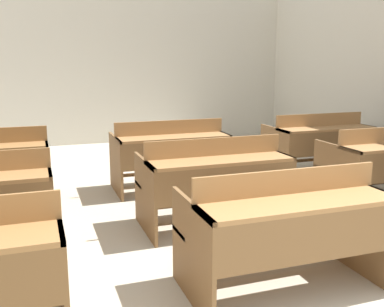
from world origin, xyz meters
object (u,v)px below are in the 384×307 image
bench_front_center (286,226)px  bench_third_right (319,142)px  bench_third_center (170,152)px  bench_second_center (214,179)px  wastepaper_bin (339,150)px

bench_front_center → bench_third_right: 3.32m
bench_third_center → bench_third_right: size_ratio=1.00×
bench_front_center → bench_third_center: bearing=90.6°
bench_second_center → bench_third_center: 1.32m
bench_front_center → wastepaper_bin: bench_front_center is taller
bench_third_center → bench_third_right: bearing=0.3°
bench_third_right → bench_third_center: bearing=-179.7°
bench_third_right → wastepaper_bin: bench_third_right is taller
bench_third_center → bench_third_right: same height
bench_second_center → wastepaper_bin: (2.91, 2.00, -0.29)m
bench_third_right → wastepaper_bin: size_ratio=4.07×
bench_front_center → wastepaper_bin: size_ratio=4.07×
bench_front_center → bench_third_center: same height
bench_third_right → wastepaper_bin: 1.13m
wastepaper_bin → bench_third_right: bearing=-141.7°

